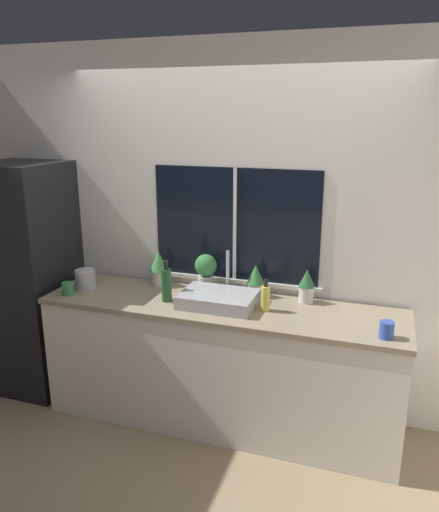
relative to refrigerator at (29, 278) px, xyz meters
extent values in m
plane|color=#937F60|center=(1.63, -0.35, -0.92)|extent=(14.00, 14.00, 0.00)
cube|color=silver|center=(1.63, 0.33, 0.43)|extent=(8.00, 0.06, 2.70)
cube|color=black|center=(1.63, 0.30, 0.49)|extent=(1.25, 0.01, 0.83)
cube|color=silver|center=(1.63, 0.29, 0.49)|extent=(0.02, 0.01, 0.83)
cube|color=silver|center=(1.63, 0.29, 0.06)|extent=(1.31, 0.04, 0.03)
cube|color=silver|center=(-0.59, 1.15, 0.43)|extent=(0.06, 7.00, 2.70)
cube|color=white|center=(1.63, -0.04, -0.48)|extent=(2.51, 0.62, 0.88)
cube|color=gray|center=(1.63, -0.04, -0.02)|extent=(2.54, 0.64, 0.03)
cube|color=black|center=(0.00, 0.00, 0.00)|extent=(0.63, 0.66, 1.83)
cube|color=#ADADB2|center=(1.62, -0.06, 0.04)|extent=(0.51, 0.36, 0.09)
cylinder|color=#B7B7BC|center=(1.62, 0.15, 0.01)|extent=(0.04, 0.04, 0.03)
cylinder|color=#B7B7BC|center=(1.62, 0.15, 0.18)|extent=(0.02, 0.02, 0.30)
cylinder|color=silver|center=(1.06, 0.19, 0.05)|extent=(0.12, 0.12, 0.11)
cone|color=#478E4C|center=(1.06, 0.19, 0.19)|extent=(0.14, 0.14, 0.16)
cylinder|color=silver|center=(1.44, 0.19, 0.05)|extent=(0.12, 0.12, 0.11)
sphere|color=#387A3D|center=(1.44, 0.19, 0.19)|extent=(0.16, 0.16, 0.16)
cylinder|color=silver|center=(1.82, 0.19, 0.04)|extent=(0.12, 0.12, 0.10)
cone|color=#387A3D|center=(1.82, 0.19, 0.16)|extent=(0.13, 0.13, 0.14)
cylinder|color=silver|center=(2.19, 0.19, 0.05)|extent=(0.10, 0.10, 0.12)
cone|color=#2D6638|center=(2.19, 0.19, 0.17)|extent=(0.11, 0.11, 0.12)
cylinder|color=#DBD14C|center=(1.95, -0.05, 0.08)|extent=(0.06, 0.06, 0.17)
cylinder|color=black|center=(1.95, -0.05, 0.19)|extent=(0.03, 0.03, 0.05)
cylinder|color=#235128|center=(1.25, -0.10, 0.11)|extent=(0.07, 0.07, 0.23)
cylinder|color=black|center=(1.25, -0.10, 0.26)|extent=(0.03, 0.03, 0.06)
cylinder|color=#3351AD|center=(2.73, -0.23, 0.05)|extent=(0.09, 0.09, 0.10)
cylinder|color=#38844C|center=(0.51, -0.22, 0.04)|extent=(0.08, 0.08, 0.09)
cylinder|color=#B2B2B7|center=(0.56, -0.05, 0.07)|extent=(0.15, 0.15, 0.14)
cone|color=#B2B2B7|center=(0.56, -0.05, 0.15)|extent=(0.13, 0.13, 0.02)
camera|label=1|loc=(2.66, -3.11, 1.28)|focal=35.00mm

